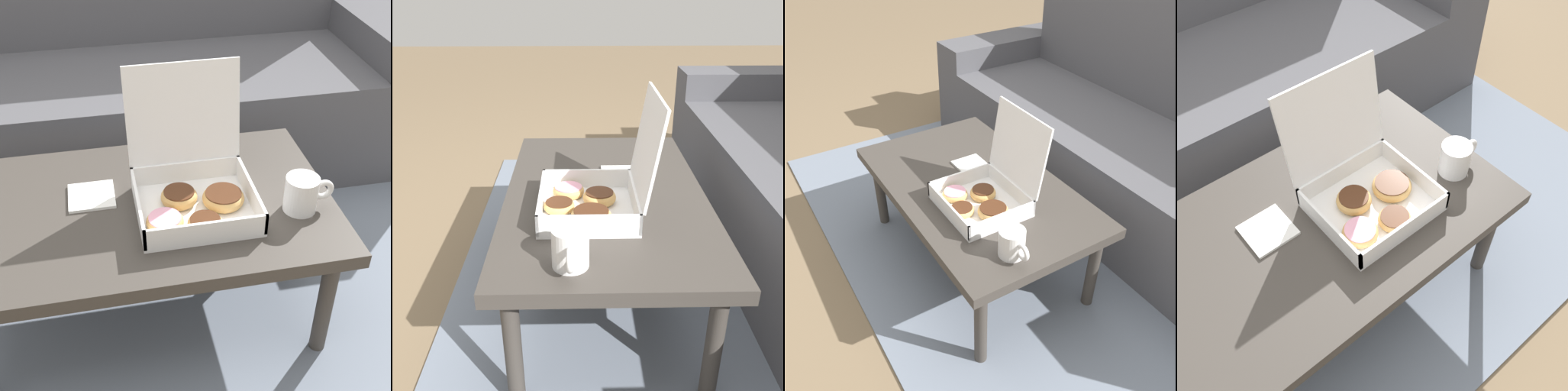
{
  "view_description": "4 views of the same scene",
  "coord_description": "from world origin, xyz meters",
  "views": [
    {
      "loc": [
        -0.09,
        -1.24,
        1.27
      ],
      "look_at": [
        0.13,
        -0.16,
        0.45
      ],
      "focal_mm": 50.0,
      "sensor_mm": 36.0,
      "label": 1
    },
    {
      "loc": [
        1.28,
        -0.18,
        1.01
      ],
      "look_at": [
        0.13,
        -0.16,
        0.45
      ],
      "focal_mm": 42.0,
      "sensor_mm": 36.0,
      "label": 2
    },
    {
      "loc": [
        1.27,
        -0.85,
        1.41
      ],
      "look_at": [
        0.13,
        -0.16,
        0.45
      ],
      "focal_mm": 42.0,
      "sensor_mm": 36.0,
      "label": 3
    },
    {
      "loc": [
        -0.36,
        -0.75,
        1.38
      ],
      "look_at": [
        0.13,
        -0.16,
        0.45
      ],
      "focal_mm": 42.0,
      "sensor_mm": 36.0,
      "label": 4
    }
  ],
  "objects": [
    {
      "name": "ground_plane",
      "position": [
        0.0,
        0.0,
        0.0
      ],
      "size": [
        12.0,
        12.0,
        0.0
      ],
      "primitive_type": "plane",
      "color": "#756047"
    },
    {
      "name": "pastry_box",
      "position": [
        0.13,
        -0.14,
        0.46
      ],
      "size": [
        0.3,
        0.32,
        0.33
      ],
      "color": "white",
      "rests_on": "coffee_table"
    },
    {
      "name": "napkin_stack",
      "position": [
        -0.13,
        -0.05,
        0.4
      ],
      "size": [
        0.12,
        0.12,
        0.01
      ],
      "color": "white",
      "rests_on": "coffee_table"
    },
    {
      "name": "coffee_mug",
      "position": [
        0.4,
        -0.2,
        0.45
      ],
      "size": [
        0.13,
        0.09,
        0.1
      ],
      "color": "white",
      "rests_on": "coffee_table"
    },
    {
      "name": "area_rug",
      "position": [
        0.0,
        0.3,
        0.01
      ],
      "size": [
        2.52,
        1.86,
        0.01
      ],
      "primitive_type": "cube",
      "color": "slate",
      "rests_on": "ground_plane"
    },
    {
      "name": "coffee_table",
      "position": [
        0.0,
        -0.1,
        0.36
      ],
      "size": [
        1.01,
        0.61,
        0.4
      ],
      "color": "#3D3833",
      "rests_on": "ground_plane"
    }
  ]
}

